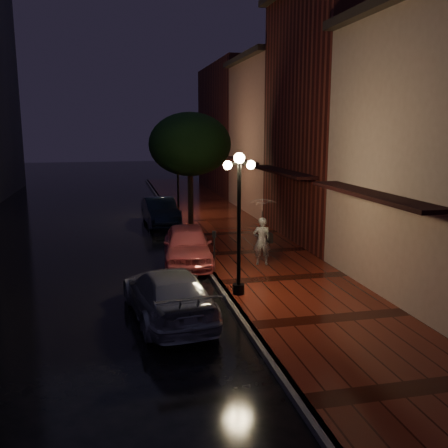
{
  "coord_description": "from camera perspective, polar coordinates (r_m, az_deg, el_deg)",
  "views": [
    {
      "loc": [
        -3.31,
        -19.21,
        5.18
      ],
      "look_at": [
        0.97,
        -0.19,
        1.4
      ],
      "focal_mm": 40.0,
      "sensor_mm": 36.0,
      "label": 1
    }
  ],
  "objects": [
    {
      "name": "storefront_mid",
      "position": [
        23.58,
        13.51,
        11.46
      ],
      "size": [
        5.0,
        8.0,
        11.0
      ],
      "primitive_type": "cube",
      "color": "#511914",
      "rests_on": "ground"
    },
    {
      "name": "storefront_far",
      "position": [
        30.98,
        6.85,
        9.65
      ],
      "size": [
        5.0,
        8.0,
        9.0
      ],
      "primitive_type": "cube",
      "color": "#8C5951",
      "rests_on": "ground"
    },
    {
      "name": "street_tree",
      "position": [
        25.52,
        -3.89,
        8.85
      ],
      "size": [
        4.16,
        4.16,
        5.8
      ],
      "color": "black",
      "rests_on": "sidewalk"
    },
    {
      "name": "woman_with_umbrella",
      "position": [
        18.39,
        4.39,
        0.36
      ],
      "size": [
        1.04,
        1.06,
        2.5
      ],
      "rotation": [
        0.0,
        0.0,
        2.88
      ],
      "color": "white",
      "rests_on": "sidewalk"
    },
    {
      "name": "streetlamp_near",
      "position": [
        14.9,
        1.73,
        0.99
      ],
      "size": [
        0.96,
        0.36,
        4.31
      ],
      "color": "black",
      "rests_on": "sidewalk"
    },
    {
      "name": "sidewalk",
      "position": [
        20.64,
        3.35,
        -3.37
      ],
      "size": [
        4.5,
        60.0,
        0.15
      ],
      "primitive_type": "cube",
      "color": "#4D160D",
      "rests_on": "ground"
    },
    {
      "name": "parking_meter",
      "position": [
        17.8,
        -1.13,
        -2.57
      ],
      "size": [
        0.16,
        0.14,
        1.42
      ],
      "rotation": [
        0.0,
        0.0,
        -0.36
      ],
      "color": "black",
      "rests_on": "sidewalk"
    },
    {
      "name": "storefront_extra",
      "position": [
        40.54,
        2.09,
        10.72
      ],
      "size": [
        5.0,
        12.0,
        10.0
      ],
      "primitive_type": "cube",
      "color": "#511914",
      "rests_on": "ground"
    },
    {
      "name": "streetlamp_far",
      "position": [
        28.56,
        -5.3,
        5.75
      ],
      "size": [
        0.96,
        0.36,
        4.31
      ],
      "color": "black",
      "rests_on": "sidewalk"
    },
    {
      "name": "silver_car",
      "position": [
        13.86,
        -6.39,
        -7.95
      ],
      "size": [
        2.51,
        5.02,
        1.4
      ],
      "primitive_type": "imported",
      "rotation": [
        0.0,
        0.0,
        3.26
      ],
      "color": "#9999A0",
      "rests_on": "ground"
    },
    {
      "name": "pink_car",
      "position": [
        19.16,
        -4.22,
        -2.4
      ],
      "size": [
        2.22,
        4.59,
        1.51
      ],
      "primitive_type": "imported",
      "rotation": [
        0.0,
        0.0,
        -0.1
      ],
      "color": "#E45D61",
      "rests_on": "ground"
    },
    {
      "name": "ground",
      "position": [
        20.17,
        -2.82,
        -3.92
      ],
      "size": [
        120.0,
        120.0,
        0.0
      ],
      "primitive_type": "plane",
      "color": "black",
      "rests_on": "ground"
    },
    {
      "name": "curb",
      "position": [
        20.15,
        -2.82,
        -3.72
      ],
      "size": [
        0.25,
        60.0,
        0.15
      ],
      "primitive_type": "cube",
      "color": "#595451",
      "rests_on": "ground"
    },
    {
      "name": "navy_car",
      "position": [
        27.04,
        -7.3,
        1.42
      ],
      "size": [
        1.82,
        4.54,
        1.47
      ],
      "primitive_type": "imported",
      "rotation": [
        0.0,
        0.0,
        0.06
      ],
      "color": "black",
      "rests_on": "ground"
    }
  ]
}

